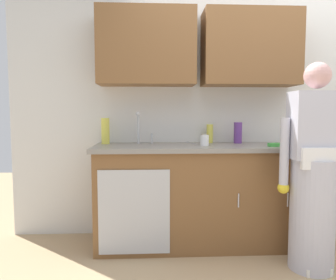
% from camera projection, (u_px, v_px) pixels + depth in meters
% --- Properties ---
extents(ground_plane, '(9.00, 9.00, 0.00)m').
position_uv_depth(ground_plane, '(287.00, 279.00, 2.36)').
color(ground_plane, tan).
extents(kitchen_wall_with_uppers, '(4.80, 0.44, 2.70)m').
position_uv_depth(kitchen_wall_with_uppers, '(236.00, 90.00, 3.22)').
color(kitchen_wall_with_uppers, silver).
rests_on(kitchen_wall_with_uppers, ground).
extents(counter_cabinet, '(1.90, 0.62, 0.90)m').
position_uv_depth(counter_cabinet, '(199.00, 197.00, 2.99)').
color(counter_cabinet, brown).
rests_on(counter_cabinet, ground).
extents(countertop, '(1.96, 0.66, 0.04)m').
position_uv_depth(countertop, '(200.00, 147.00, 2.95)').
color(countertop, gray).
rests_on(countertop, counter_cabinet).
extents(sink, '(0.50, 0.36, 0.35)m').
position_uv_depth(sink, '(142.00, 147.00, 2.93)').
color(sink, '#B7BABF').
rests_on(sink, counter_cabinet).
extents(person_at_sink, '(0.55, 0.34, 1.62)m').
position_uv_depth(person_at_sink, '(313.00, 183.00, 2.47)').
color(person_at_sink, white).
rests_on(person_at_sink, ground).
extents(bottle_cleaner_spray, '(0.08, 0.08, 0.25)m').
position_uv_depth(bottle_cleaner_spray, '(105.00, 131.00, 3.04)').
color(bottle_cleaner_spray, '#D8D14C').
rests_on(bottle_cleaner_spray, countertop).
extents(bottle_water_tall, '(0.06, 0.06, 0.18)m').
position_uv_depth(bottle_water_tall, '(210.00, 134.00, 3.16)').
color(bottle_water_tall, '#D8D14C').
rests_on(bottle_water_tall, countertop).
extents(bottle_dish_liquid, '(0.08, 0.08, 0.21)m').
position_uv_depth(bottle_dish_liquid, '(238.00, 133.00, 3.12)').
color(bottle_dish_liquid, '#66388C').
rests_on(bottle_dish_liquid, countertop).
extents(cup_by_sink, '(0.08, 0.08, 0.10)m').
position_uv_depth(cup_by_sink, '(205.00, 140.00, 2.88)').
color(cup_by_sink, white).
rests_on(cup_by_sink, countertop).
extents(knife_on_counter, '(0.09, 0.24, 0.01)m').
position_uv_depth(knife_on_counter, '(191.00, 143.00, 3.12)').
color(knife_on_counter, silver).
rests_on(knife_on_counter, countertop).
extents(sponge, '(0.11, 0.07, 0.03)m').
position_uv_depth(sponge, '(275.00, 145.00, 2.81)').
color(sponge, '#4CBF4C').
rests_on(sponge, countertop).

